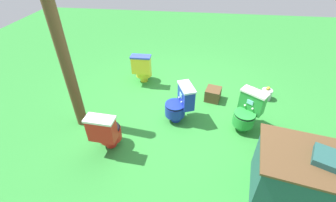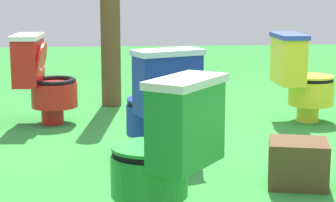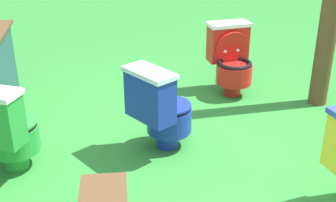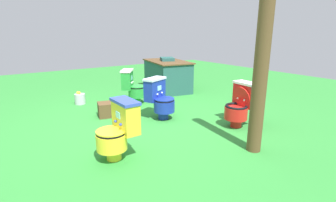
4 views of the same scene
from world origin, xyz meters
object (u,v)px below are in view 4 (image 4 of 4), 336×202
at_px(toilet_blue, 160,98).
at_px(small_crate, 108,109).
at_px(toilet_red, 241,104).
at_px(wooden_post, 261,67).
at_px(toilet_green, 133,86).
at_px(toilet_yellow, 118,130).
at_px(vendor_table, 167,75).
at_px(lemon_bucket, 80,99).

height_order(toilet_blue, small_crate, toilet_blue).
relative_size(toilet_red, wooden_post, 0.33).
height_order(toilet_blue, toilet_green, same).
bearing_deg(toilet_green, wooden_post, 40.95).
bearing_deg(toilet_yellow, small_crate, -18.13).
height_order(toilet_blue, vendor_table, vendor_table).
bearing_deg(toilet_red, lemon_bucket, 36.02).
height_order(toilet_green, toilet_yellow, same).
bearing_deg(wooden_post, lemon_bucket, -160.88).
distance_m(toilet_green, lemon_bucket, 1.16).
bearing_deg(toilet_green, vendor_table, 151.10).
bearing_deg(toilet_green, toilet_yellow, 4.97).
relative_size(toilet_red, lemon_bucket, 2.63).
relative_size(small_crate, lemon_bucket, 1.19).
bearing_deg(toilet_blue, small_crate, -63.17).
height_order(toilet_red, wooden_post, wooden_post).
distance_m(wooden_post, lemon_bucket, 3.87).
xyz_separation_m(toilet_green, lemon_bucket, (-0.58, -0.98, -0.25)).
height_order(toilet_red, vendor_table, vendor_table).
relative_size(toilet_green, small_crate, 2.20).
bearing_deg(wooden_post, small_crate, -156.50).
bearing_deg(wooden_post, toilet_blue, -169.94).
xyz_separation_m(wooden_post, lemon_bucket, (-3.54, -1.23, -0.98)).
xyz_separation_m(toilet_yellow, vendor_table, (-2.76, 2.62, 0.02)).
distance_m(toilet_green, vendor_table, 1.47).
bearing_deg(lemon_bucket, toilet_blue, 27.41).
distance_m(vendor_table, small_crate, 2.44).
height_order(toilet_blue, wooden_post, wooden_post).
distance_m(toilet_green, small_crate, 1.00).
bearing_deg(small_crate, lemon_bucket, -171.14).
bearing_deg(lemon_bucket, vendor_table, 91.10).
xyz_separation_m(toilet_blue, small_crate, (-0.64, -0.74, -0.24)).
bearing_deg(small_crate, toilet_blue, 49.11).
distance_m(small_crate, lemon_bucket, 1.13).
xyz_separation_m(toilet_yellow, lemon_bucket, (-2.72, 0.32, -0.25)).
bearing_deg(vendor_table, toilet_blue, -37.81).
height_order(toilet_blue, toilet_yellow, same).
xyz_separation_m(toilet_red, toilet_blue, (-1.07, -0.87, -0.00)).
distance_m(toilet_blue, lemon_bucket, 1.99).
xyz_separation_m(toilet_blue, toilet_green, (-1.18, 0.07, 0.00)).
bearing_deg(toilet_yellow, toilet_blue, -52.96).
xyz_separation_m(toilet_blue, vendor_table, (-1.80, 1.40, 0.02)).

